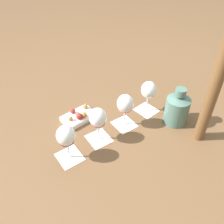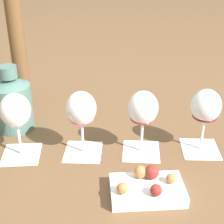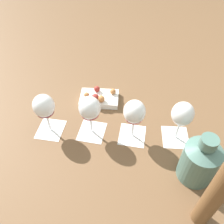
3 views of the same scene
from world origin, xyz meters
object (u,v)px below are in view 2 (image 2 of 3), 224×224
(wine_glass_2, at_px, (143,111))
(wine_glass_3, at_px, (206,109))
(wine_glass_1, at_px, (81,112))
(ceramic_vase, at_px, (12,102))
(snack_dish, at_px, (148,187))
(wine_glass_0, at_px, (16,114))

(wine_glass_2, relative_size, wine_glass_3, 1.00)
(wine_glass_1, xyz_separation_m, ceramic_vase, (-0.13, 0.21, -0.04))
(wine_glass_1, distance_m, ceramic_vase, 0.25)
(wine_glass_1, bearing_deg, snack_dish, -72.15)
(wine_glass_1, bearing_deg, wine_glass_3, -23.05)
(wine_glass_1, bearing_deg, wine_glass_2, -24.60)
(snack_dish, bearing_deg, wine_glass_2, 65.46)
(wine_glass_0, xyz_separation_m, wine_glass_3, (0.44, -0.18, 0.00))
(wine_glass_0, relative_size, wine_glass_3, 1.00)
(wine_glass_2, xyz_separation_m, wine_glass_3, (0.15, -0.06, -0.00))
(wine_glass_0, relative_size, wine_glass_2, 1.00)
(wine_glass_3, bearing_deg, wine_glass_0, 157.54)
(ceramic_vase, bearing_deg, wine_glass_0, -96.16)
(wine_glass_1, bearing_deg, ceramic_vase, 122.27)
(ceramic_vase, relative_size, snack_dish, 1.03)
(snack_dish, bearing_deg, wine_glass_1, 107.85)
(wine_glass_0, xyz_separation_m, snack_dish, (0.22, -0.28, -0.10))
(wine_glass_2, distance_m, snack_dish, 0.20)
(wine_glass_0, distance_m, snack_dish, 0.37)
(ceramic_vase, bearing_deg, wine_glass_2, -45.22)
(wine_glass_0, relative_size, snack_dish, 0.92)
(wine_glass_3, bearing_deg, wine_glass_1, 156.95)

